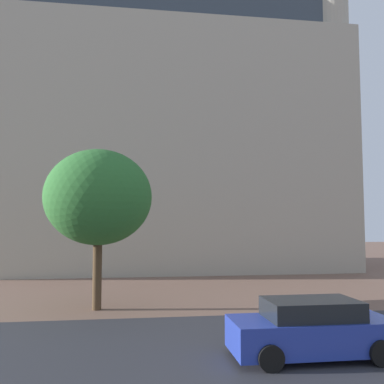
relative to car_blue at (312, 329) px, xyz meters
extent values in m
plane|color=brown|center=(-2.27, 2.84, -0.73)|extent=(120.00, 120.00, 0.00)
cube|color=#2D2D33|center=(-2.27, 1.60, -0.72)|extent=(120.00, 7.27, 0.00)
cube|color=#B2A893|center=(-1.68, 23.55, 8.37)|extent=(26.62, 13.09, 18.19)
cube|color=#38424C|center=(-1.68, 23.55, 18.67)|extent=(24.49, 12.05, 2.40)
cube|color=#B2A893|center=(0.21, 23.55, 14.02)|extent=(4.06, 4.06, 29.48)
cylinder|color=#B2A893|center=(-13.49, 18.50, 9.62)|extent=(2.80, 2.80, 20.69)
cylinder|color=#B2A893|center=(10.13, 18.50, 9.74)|extent=(2.80, 2.80, 20.93)
cube|color=#23389E|center=(0.00, 0.00, -0.13)|extent=(4.30, 1.73, 0.84)
cube|color=black|center=(0.00, 0.00, 0.53)|extent=(2.41, 1.52, 0.50)
cylinder|color=black|center=(1.42, 0.87, -0.41)|extent=(0.64, 0.22, 0.64)
cylinder|color=black|center=(1.42, -0.87, -0.41)|extent=(0.64, 0.22, 0.64)
cylinder|color=black|center=(-1.42, 0.87, -0.41)|extent=(0.64, 0.22, 0.64)
cylinder|color=black|center=(-1.42, -0.87, -0.41)|extent=(0.64, 0.22, 0.64)
cylinder|color=#4C3823|center=(-6.14, 6.97, 0.69)|extent=(0.37, 0.37, 2.84)
ellipsoid|color=#2D6B2D|center=(-6.14, 6.97, 3.88)|extent=(4.43, 4.43, 3.99)
camera|label=1|loc=(-4.68, -10.63, 2.80)|focal=38.85mm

